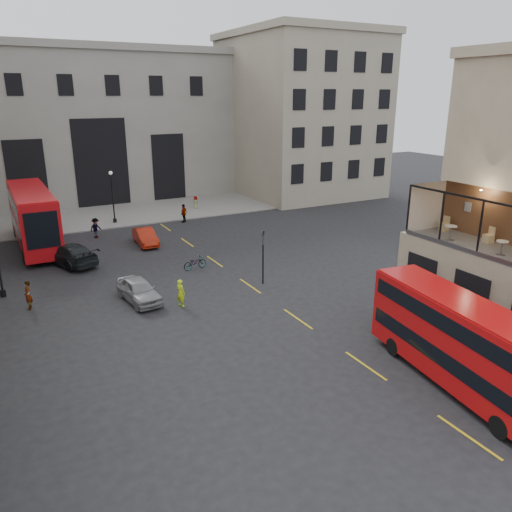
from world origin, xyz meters
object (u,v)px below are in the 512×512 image
bicycle (195,263)px  cafe_chair_c (488,238)px  bus_far (33,215)px  cafe_chair_d (444,226)px  car_c (69,254)px  street_lamp_b (113,200)px  bus_near (461,339)px  traffic_light_near (263,250)px  car_b (145,237)px  traffic_light_far (20,223)px  cafe_table_mid (502,246)px  cafe_table_far (450,231)px  car_a (139,290)px  pedestrian_d (196,203)px  cyclist (181,293)px  pedestrian_c (184,213)px  pedestrian_e (28,295)px  pedestrian_b (96,228)px

bicycle → cafe_chair_c: (11.34, -16.01, 4.39)m
bus_far → cafe_chair_d: size_ratio=14.19×
car_c → bus_far: bearing=-95.6°
street_lamp_b → bicycle: 17.09m
bus_near → bicycle: bus_near is taller
traffic_light_near → bus_far: bus_far is taller
bus_near → car_b: size_ratio=2.43×
traffic_light_far → bicycle: (11.00, -10.86, -1.94)m
cafe_table_mid → cafe_chair_d: 5.01m
car_b → street_lamp_b: bearing=96.9°
street_lamp_b → cafe_table_far: cafe_table_far is taller
bus_far → car_a: (4.47, -15.83, -2.09)m
traffic_light_near → car_a: size_ratio=0.88×
traffic_light_near → bus_far: (-12.86, 16.87, 0.40)m
car_c → cafe_table_mid: cafe_table_mid is taller
bus_far → pedestrian_d: bearing=22.6°
car_a → cyclist: cyclist is taller
car_c → pedestrian_c: (12.51, 8.44, 0.13)m
traffic_light_near → bicycle: traffic_light_near is taller
cyclist → pedestrian_d: size_ratio=1.12×
pedestrian_e → pedestrian_c: bearing=141.0°
bus_near → cafe_chair_c: bearing=32.3°
car_a → pedestrian_b: size_ratio=2.33×
traffic_light_near → pedestrian_c: (1.40, 19.14, -1.48)m
car_c → pedestrian_e: pedestrian_e is taller
cafe_table_mid → bus_far: bearing=124.0°
cafe_chair_c → car_b: bearing=117.9°
bus_far → car_a: 16.58m
bus_near → car_b: (-5.90, 28.38, -1.57)m
cafe_chair_d → bus_far: bearing=130.6°
pedestrian_c → bicycle: bearing=31.8°
street_lamp_b → bicycle: (2.00, -16.86, -1.91)m
cafe_chair_c → pedestrian_e: bearing=148.9°
car_c → bus_near: bearing=94.5°
car_a → bicycle: size_ratio=2.32×
pedestrian_c → traffic_light_near: bearing=45.1°
cafe_table_far → cafe_chair_d: size_ratio=0.96×
car_a → cafe_chair_d: 19.32m
cyclist → bicycle: bearing=-51.1°
bus_near → cafe_chair_c: size_ratio=11.19×
cafe_chair_c → pedestrian_c: bearing=103.0°
bus_far → cafe_chair_d: cafe_chair_d is taller
bus_near → pedestrian_d: bus_near is taller
cafe_table_mid → car_b: bearing=113.9°
cafe_table_mid → pedestrian_e: bearing=144.2°
pedestrian_e → cyclist: bearing=70.4°
street_lamp_b → cafe_chair_c: size_ratio=5.77×
cafe_table_far → car_b: bearing=116.6°
pedestrian_b → pedestrian_e: pedestrian_b is taller
pedestrian_b → cafe_table_far: (14.68, -26.85, 4.24)m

